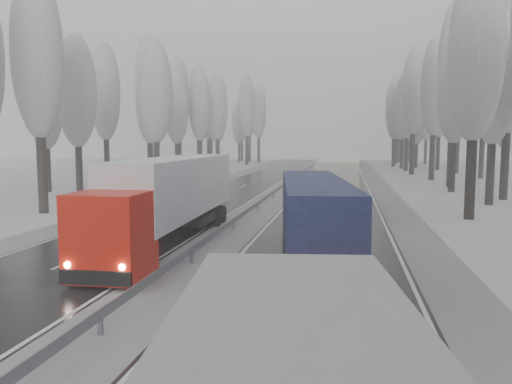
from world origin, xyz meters
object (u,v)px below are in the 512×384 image
(truck_blue_box, at_px, (312,215))
(box_truck_distant, at_px, (341,164))
(truck_red_white, at_px, (170,194))
(truck_cream_box, at_px, (341,181))
(truck_red_red, at_px, (182,182))

(truck_blue_box, distance_m, box_truck_distant, 64.83)
(truck_blue_box, distance_m, truck_red_white, 7.97)
(truck_cream_box, xyz_separation_m, box_truck_distant, (-0.57, 49.54, -1.05))
(truck_blue_box, height_order, truck_red_red, truck_red_red)
(truck_blue_box, relative_size, truck_red_white, 0.86)
(truck_red_red, bearing_deg, truck_cream_box, 2.84)
(truck_cream_box, bearing_deg, truck_blue_box, -92.42)
(truck_red_red, bearing_deg, box_truck_distant, 72.56)
(truck_red_white, bearing_deg, truck_red_red, 104.05)
(truck_blue_box, bearing_deg, box_truck_distant, 81.89)
(truck_blue_box, relative_size, truck_red_red, 0.95)
(truck_cream_box, bearing_deg, truck_red_white, -123.05)
(truck_cream_box, xyz_separation_m, truck_red_red, (-11.23, -1.68, -0.05))
(truck_cream_box, xyz_separation_m, truck_red_white, (-8.35, -12.15, 0.20))
(truck_red_red, bearing_deg, truck_red_white, -80.33)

